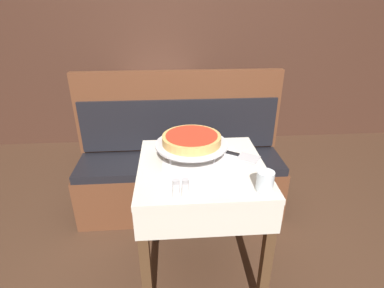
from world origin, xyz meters
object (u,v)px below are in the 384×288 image
(deep_dish_pizza, at_px, (192,139))
(salt_shaker, at_px, (176,188))
(pepper_shaker, at_px, (185,188))
(dining_table_rear, at_px, (159,100))
(booth_bench, at_px, (181,172))
(water_glass_near, at_px, (265,181))
(condiment_caddy, at_px, (156,85))
(dining_table_front, at_px, (201,184))
(pizza_server, at_px, (236,154))
(pizza_pan_stand, at_px, (192,145))

(deep_dish_pizza, distance_m, salt_shaker, 0.38)
(salt_shaker, bearing_deg, pepper_shaker, 0.00)
(dining_table_rear, distance_m, booth_bench, 1.00)
(water_glass_near, height_order, condiment_caddy, condiment_caddy)
(dining_table_front, xyz_separation_m, pizza_server, (0.21, 0.10, 0.13))
(pizza_server, distance_m, pepper_shaker, 0.49)
(deep_dish_pizza, bearing_deg, salt_shaker, -105.09)
(water_glass_near, bearing_deg, condiment_caddy, 107.36)
(condiment_caddy, bearing_deg, pizza_server, -70.80)
(dining_table_front, xyz_separation_m, water_glass_near, (0.27, -0.26, 0.17))
(booth_bench, xyz_separation_m, pizza_pan_stand, (0.04, -0.58, 0.52))
(dining_table_rear, bearing_deg, condiment_caddy, -120.47)
(dining_table_rear, bearing_deg, salt_shaker, -85.94)
(deep_dish_pizza, xyz_separation_m, pepper_shaker, (-0.05, -0.36, -0.08))
(dining_table_front, relative_size, pizza_server, 2.76)
(pepper_shaker, bearing_deg, condiment_caddy, 96.10)
(pizza_pan_stand, xyz_separation_m, water_glass_near, (0.32, -0.34, -0.03))
(deep_dish_pizza, height_order, salt_shaker, deep_dish_pizza)
(pizza_pan_stand, bearing_deg, dining_table_rear, 98.62)
(booth_bench, bearing_deg, pizza_pan_stand, -85.58)
(dining_table_rear, bearing_deg, deep_dish_pizza, -81.38)
(dining_table_front, bearing_deg, pepper_shaker, -110.39)
(salt_shaker, bearing_deg, deep_dish_pizza, 74.91)
(salt_shaker, distance_m, pepper_shaker, 0.04)
(pizza_pan_stand, relative_size, pepper_shaker, 4.71)
(pizza_pan_stand, height_order, deep_dish_pizza, deep_dish_pizza)
(dining_table_front, relative_size, salt_shaker, 9.15)
(salt_shaker, xyz_separation_m, condiment_caddy, (-0.15, 1.83, 0.00))
(dining_table_front, bearing_deg, pizza_pan_stand, 121.65)
(dining_table_rear, xyz_separation_m, water_glass_near, (0.54, -1.84, 0.16))
(dining_table_front, distance_m, pizza_server, 0.26)
(dining_table_rear, distance_m, salt_shaker, 1.87)
(booth_bench, bearing_deg, water_glass_near, -68.51)
(dining_table_rear, distance_m, pizza_pan_stand, 1.53)
(dining_table_rear, distance_m, pepper_shaker, 1.88)
(water_glass_near, bearing_deg, booth_bench, 111.49)
(dining_table_front, xyz_separation_m, salt_shaker, (-0.15, -0.28, 0.16))
(condiment_caddy, bearing_deg, deep_dish_pizza, -80.40)
(pizza_server, bearing_deg, salt_shaker, -133.50)
(pepper_shaker, bearing_deg, booth_bench, 89.46)
(pizza_pan_stand, bearing_deg, water_glass_near, -46.88)
(dining_table_rear, xyz_separation_m, deep_dish_pizza, (0.23, -1.50, 0.23))
(booth_bench, xyz_separation_m, condiment_caddy, (-0.20, 0.89, 0.48))
(booth_bench, bearing_deg, dining_table_rear, 101.21)
(dining_table_front, bearing_deg, pizza_server, 24.79)
(pizza_server, distance_m, salt_shaker, 0.51)
(dining_table_rear, bearing_deg, pepper_shaker, -84.64)
(dining_table_rear, distance_m, deep_dish_pizza, 1.54)
(water_glass_near, relative_size, pepper_shaker, 1.12)
(dining_table_front, height_order, condiment_caddy, condiment_caddy)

